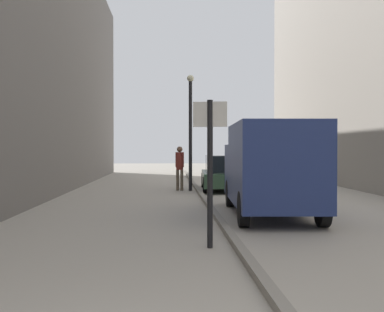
% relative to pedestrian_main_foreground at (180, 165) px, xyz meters
% --- Properties ---
extents(ground_plane, '(80.00, 80.00, 0.00)m').
position_rel_pedestrian_main_foreground_xyz_m(ground_plane, '(-0.84, -5.10, -1.06)').
color(ground_plane, '#A8A093').
extents(kerb_strip, '(0.16, 40.00, 0.12)m').
position_rel_pedestrian_main_foreground_xyz_m(kerb_strip, '(0.74, -5.10, -1.00)').
color(kerb_strip, gray).
rests_on(kerb_strip, ground_plane).
extents(pedestrian_main_foreground, '(0.35, 0.27, 1.83)m').
position_rel_pedestrian_main_foreground_xyz_m(pedestrian_main_foreground, '(0.00, 0.00, 0.00)').
color(pedestrian_main_foreground, brown).
rests_on(pedestrian_main_foreground, ground_plane).
extents(delivery_van, '(2.22, 5.38, 2.37)m').
position_rel_pedestrian_main_foreground_xyz_m(delivery_van, '(2.16, -7.34, 0.22)').
color(delivery_van, navy).
rests_on(delivery_van, ground_plane).
extents(parked_car, '(2.01, 4.29, 1.45)m').
position_rel_pedestrian_main_foreground_xyz_m(parked_car, '(1.87, 0.11, -0.34)').
color(parked_car, '#335138').
rests_on(parked_car, ground_plane).
extents(street_sign_post, '(0.59, 0.15, 2.60)m').
position_rel_pedestrian_main_foreground_xyz_m(street_sign_post, '(0.26, -11.20, 0.49)').
color(street_sign_post, black).
rests_on(street_sign_post, ground_plane).
extents(lamp_post, '(0.28, 0.28, 4.76)m').
position_rel_pedestrian_main_foreground_xyz_m(lamp_post, '(0.44, -0.18, 1.67)').
color(lamp_post, black).
rests_on(lamp_post, ground_plane).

